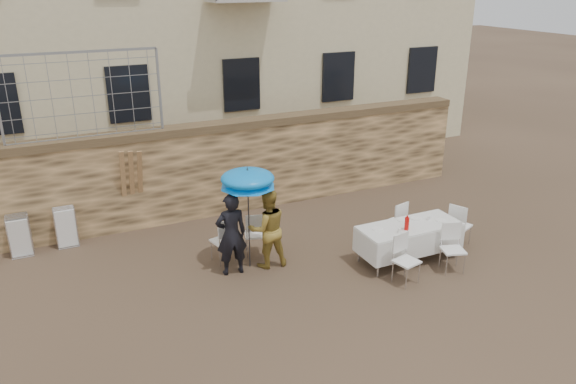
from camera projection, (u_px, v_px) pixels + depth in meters
name	position (u px, v px, depth m)	size (l,w,h in m)	color
ground	(321.00, 313.00, 9.69)	(80.00, 80.00, 0.00)	brown
stone_wall	(224.00, 168.00, 13.52)	(13.00, 0.50, 2.20)	olive
chain_link_fence	(83.00, 96.00, 11.62)	(3.20, 0.06, 1.80)	gray
man_suit	(231.00, 234.00, 10.70)	(0.60, 0.40, 1.66)	black
woman_dress	(267.00, 228.00, 11.00)	(0.78, 0.61, 1.61)	gold
umbrella	(248.00, 182.00, 10.58)	(1.07, 1.07, 1.92)	#3F3F44
couple_chair_left	(223.00, 239.00, 11.29)	(0.48, 0.48, 0.96)	white
couple_chair_right	(255.00, 233.00, 11.56)	(0.48, 0.48, 0.96)	white
banquet_table	(410.00, 227.00, 11.24)	(2.10, 0.85, 0.78)	silver
soda_bottle	(407.00, 224.00, 10.98)	(0.09, 0.09, 0.26)	red
table_chair_front_left	(407.00, 260.00, 10.47)	(0.48, 0.48, 0.96)	white
table_chair_front_right	(453.00, 249.00, 10.90)	(0.48, 0.48, 0.96)	white
table_chair_back	(394.00, 222.00, 12.09)	(0.48, 0.48, 0.96)	white
table_chair_side	(460.00, 224.00, 11.97)	(0.48, 0.48, 0.96)	white
chair_stack_left	(19.00, 232.00, 11.65)	(0.46, 0.47, 0.92)	white
chair_stack_right	(65.00, 225.00, 12.01)	(0.46, 0.40, 0.92)	white
wood_planks	(138.00, 189.00, 12.50)	(0.70, 0.20, 2.00)	#A37749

